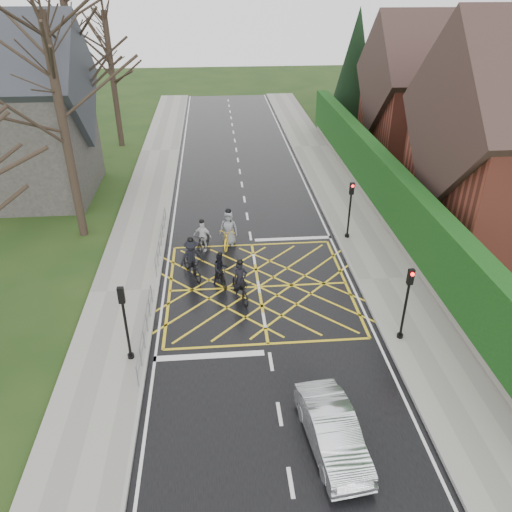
{
  "coord_description": "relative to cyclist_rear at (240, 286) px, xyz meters",
  "views": [
    {
      "loc": [
        -1.73,
        -18.83,
        12.45
      ],
      "look_at": [
        -0.07,
        0.56,
        1.3
      ],
      "focal_mm": 35.0,
      "sensor_mm": 36.0,
      "label": 1
    }
  ],
  "objects": [
    {
      "name": "cyclist_lead",
      "position": [
        -0.31,
        4.88,
        0.1
      ],
      "size": [
        1.21,
        2.23,
        2.05
      ],
      "rotation": [
        0.0,
        0.0,
        -0.24
      ],
      "color": "yellow",
      "rests_on": "ground"
    },
    {
      "name": "church",
      "position": [
        -12.67,
        12.77,
        4.31
      ],
      "size": [
        8.8,
        7.8,
        11.0
      ],
      "color": "#2D2B28",
      "rests_on": "ground"
    },
    {
      "name": "conifer",
      "position": [
        11.61,
        26.77,
        4.38
      ],
      "size": [
        4.6,
        4.6,
        10.0
      ],
      "color": "black",
      "rests_on": "ground"
    },
    {
      "name": "stone_wall",
      "position": [
        8.61,
        6.77,
        -0.27
      ],
      "size": [
        0.5,
        38.0,
        0.7
      ],
      "primitive_type": "cube",
      "color": "slate",
      "rests_on": "ground"
    },
    {
      "name": "road",
      "position": [
        0.86,
        0.77,
        -0.61
      ],
      "size": [
        9.0,
        80.0,
        0.01
      ],
      "primitive_type": "cube",
      "color": "black",
      "rests_on": "ground"
    },
    {
      "name": "sidewalk_right",
      "position": [
        6.86,
        0.77,
        -0.54
      ],
      "size": [
        3.0,
        80.0,
        0.15
      ],
      "primitive_type": "cube",
      "color": "gray",
      "rests_on": "ground"
    },
    {
      "name": "car",
      "position": [
        2.26,
        -8.09,
        0.01
      ],
      "size": [
        1.78,
        3.95,
        1.26
      ],
      "primitive_type": "imported",
      "rotation": [
        0.0,
        0.0,
        0.12
      ],
      "color": "silver",
      "rests_on": "ground"
    },
    {
      "name": "railing_north",
      "position": [
        -3.79,
        4.77,
        0.17
      ],
      "size": [
        0.05,
        6.04,
        1.03
      ],
      "color": "slate",
      "rests_on": "ground"
    },
    {
      "name": "tree_mid",
      "position": [
        -9.14,
        14.77,
        8.02
      ],
      "size": [
        10.08,
        10.08,
        12.48
      ],
      "color": "black",
      "rests_on": "ground"
    },
    {
      "name": "railing_south",
      "position": [
        -3.79,
        -2.73,
        0.17
      ],
      "size": [
        0.05,
        5.04,
        1.03
      ],
      "color": "slate",
      "rests_on": "ground"
    },
    {
      "name": "cyclist_rear",
      "position": [
        0.0,
        0.0,
        0.0
      ],
      "size": [
        1.2,
        2.06,
        1.9
      ],
      "rotation": [
        0.0,
        0.0,
        0.28
      ],
      "color": "black",
      "rests_on": "ground"
    },
    {
      "name": "house_far",
      "position": [
        15.62,
        18.77,
        3.74
      ],
      "size": [
        9.8,
        8.8,
        10.3
      ],
      "color": "brown",
      "rests_on": "ground"
    },
    {
      "name": "ground",
      "position": [
        0.86,
        0.77,
        -0.62
      ],
      "size": [
        120.0,
        120.0,
        0.0
      ],
      "primitive_type": "plane",
      "color": "black",
      "rests_on": "ground"
    },
    {
      "name": "traffic_light_sw",
      "position": [
        -4.24,
        -3.72,
        1.05
      ],
      "size": [
        0.24,
        0.31,
        3.21
      ],
      "color": "black",
      "rests_on": "ground"
    },
    {
      "name": "cyclist_back",
      "position": [
        -0.83,
        1.18,
        0.01
      ],
      "size": [
        0.92,
        1.7,
        1.65
      ],
      "rotation": [
        0.0,
        0.0,
        0.29
      ],
      "color": "black",
      "rests_on": "ground"
    },
    {
      "name": "tree_far",
      "position": [
        -8.44,
        22.77,
        6.58
      ],
      "size": [
        8.4,
        8.4,
        10.4
      ],
      "color": "black",
      "rests_on": "ground"
    },
    {
      "name": "traffic_light_ne",
      "position": [
        5.96,
        4.97,
        1.05
      ],
      "size": [
        0.24,
        0.31,
        3.21
      ],
      "rotation": [
        0.0,
        0.0,
        3.14
      ],
      "color": "black",
      "rests_on": "ground"
    },
    {
      "name": "cyclist_mid",
      "position": [
        -2.14,
        2.05,
        0.11
      ],
      "size": [
        1.5,
        2.17,
        2.0
      ],
      "rotation": [
        0.0,
        0.0,
        0.43
      ],
      "color": "black",
      "rests_on": "ground"
    },
    {
      "name": "hedge",
      "position": [
        8.61,
        6.77,
        1.48
      ],
      "size": [
        0.9,
        38.0,
        2.8
      ],
      "primitive_type": "cube",
      "color": "#0E3610",
      "rests_on": "stone_wall"
    },
    {
      "name": "traffic_light_se",
      "position": [
        5.96,
        -3.43,
        1.05
      ],
      "size": [
        0.24,
        0.31,
        3.21
      ],
      "rotation": [
        0.0,
        0.0,
        3.14
      ],
      "color": "black",
      "rests_on": "ground"
    },
    {
      "name": "tree_near",
      "position": [
        -8.14,
        6.77,
        7.3
      ],
      "size": [
        9.24,
        9.24,
        11.44
      ],
      "color": "black",
      "rests_on": "ground"
    },
    {
      "name": "sidewalk_left",
      "position": [
        -5.14,
        0.77,
        -0.54
      ],
      "size": [
        3.0,
        80.0,
        0.15
      ],
      "primitive_type": "cube",
      "color": "gray",
      "rests_on": "ground"
    },
    {
      "name": "cyclist_front",
      "position": [
        -1.66,
        4.36,
        0.04
      ],
      "size": [
        1.09,
        1.82,
        1.77
      ],
      "rotation": [
        0.0,
        0.0,
        -0.36
      ],
      "color": "black",
      "rests_on": "ground"
    }
  ]
}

